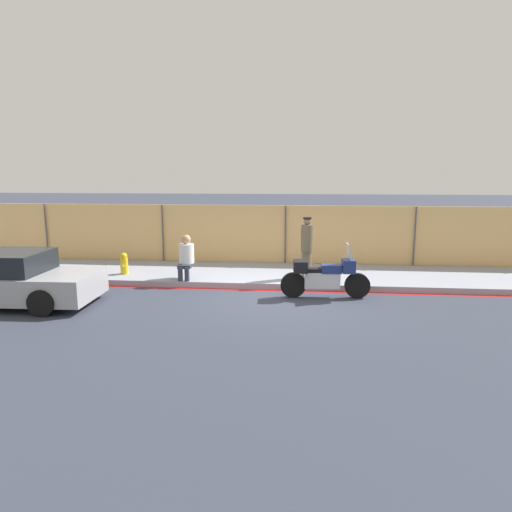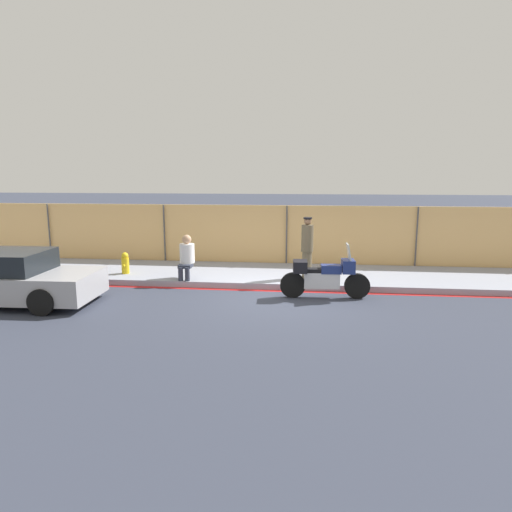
{
  "view_description": "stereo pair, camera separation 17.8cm",
  "coord_description": "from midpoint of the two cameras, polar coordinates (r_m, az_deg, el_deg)",
  "views": [
    {
      "loc": [
        0.52,
        -11.46,
        3.22
      ],
      "look_at": [
        -0.7,
        0.89,
        0.96
      ],
      "focal_mm": 32.0,
      "sensor_mm": 36.0,
      "label": 1
    },
    {
      "loc": [
        0.69,
        -11.44,
        3.22
      ],
      "look_at": [
        -0.7,
        0.89,
        0.96
      ],
      "focal_mm": 32.0,
      "sensor_mm": 36.0,
      "label": 2
    }
  ],
  "objects": [
    {
      "name": "motorcycle",
      "position": [
        12.0,
        8.94,
        -2.52
      ],
      "size": [
        2.33,
        0.57,
        1.44
      ],
      "rotation": [
        0.0,
        0.0,
        0.05
      ],
      "color": "black",
      "rests_on": "ground_plane"
    },
    {
      "name": "person_seated_on_curb",
      "position": [
        13.44,
        -8.3,
        0.15
      ],
      "size": [
        0.44,
        0.68,
        1.28
      ],
      "color": "#2D3342",
      "rests_on": "sidewalk"
    },
    {
      "name": "officer_standing",
      "position": [
        13.4,
        6.79,
        1.14
      ],
      "size": [
        0.35,
        0.35,
        1.79
      ],
      "color": "brown",
      "rests_on": "sidewalk"
    },
    {
      "name": "fire_hydrant",
      "position": [
        14.53,
        -15.69,
        -0.86
      ],
      "size": [
        0.23,
        0.29,
        0.66
      ],
      "color": "gold",
      "rests_on": "sidewalk"
    },
    {
      "name": "curb_paint_stripe",
      "position": [
        12.68,
        3.53,
        -4.39
      ],
      "size": [
        31.78,
        0.18,
        0.01
      ],
      "color": "red",
      "rests_on": "ground_plane"
    },
    {
      "name": "ground_plane",
      "position": [
        11.91,
        3.33,
        -5.38
      ],
      "size": [
        120.0,
        120.0,
        0.0
      ],
      "primitive_type": "plane",
      "color": "#333847"
    },
    {
      "name": "parked_car_right_down_street",
      "position": [
        12.94,
        -28.7,
        -2.47
      ],
      "size": [
        4.57,
        2.06,
        1.33
      ],
      "rotation": [
        0.0,
        0.0,
        0.03
      ],
      "color": "#9E9EA3",
      "rests_on": "ground_plane"
    },
    {
      "name": "storefront_fence",
      "position": [
        15.64,
        4.19,
        2.41
      ],
      "size": [
        30.2,
        0.16,
        2.14
      ],
      "color": "#E5B26B",
      "rests_on": "ground_plane"
    },
    {
      "name": "sidewalk",
      "position": [
        14.23,
        3.87,
        -2.42
      ],
      "size": [
        31.78,
        3.05,
        0.17
      ],
      "color": "#8E93A3",
      "rests_on": "ground_plane"
    }
  ]
}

